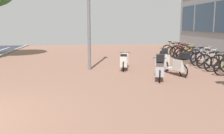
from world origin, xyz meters
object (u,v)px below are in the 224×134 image
object	(u,v)px
bicycle_rack_07	(185,54)
bicycle_rack_08	(181,52)
scooter_extra	(124,61)
scooter_far	(163,58)
scooter_mid	(177,64)
bicycle_rack_09	(175,51)
bicycle_rack_10	(172,50)
bicycle_rack_02	(220,64)
bicycle_rack_03	(211,61)
bicycle_rack_06	(189,55)
scooter_near	(160,68)
bicycle_rack_05	(196,57)
bicycle_rack_04	(205,59)

from	to	relation	value
bicycle_rack_07	bicycle_rack_08	world-z (taller)	bicycle_rack_08
scooter_extra	scooter_far	bearing A→B (deg)	22.25
bicycle_rack_07	scooter_mid	xyz separation A→B (m)	(-2.15, -4.38, 0.10)
bicycle_rack_09	bicycle_rack_10	distance (m)	0.79
bicycle_rack_02	bicycle_rack_03	bearing A→B (deg)	88.59
bicycle_rack_02	bicycle_rack_06	size ratio (longest dim) A/B	0.99
bicycle_rack_06	scooter_near	size ratio (longest dim) A/B	0.79
bicycle_rack_10	bicycle_rack_03	bearing A→B (deg)	-91.23
bicycle_rack_10	scooter_near	size ratio (longest dim) A/B	0.76
bicycle_rack_10	bicycle_rack_07	bearing A→B (deg)	-91.95
bicycle_rack_10	scooter_far	xyz separation A→B (m)	(-2.06, -4.46, 0.07)
bicycle_rack_02	bicycle_rack_06	xyz separation A→B (m)	(-0.05, 3.14, 0.01)
bicycle_rack_05	bicycle_rack_06	bearing A→B (deg)	93.82
bicycle_rack_09	bicycle_rack_10	bearing A→B (deg)	84.66
bicycle_rack_03	bicycle_rack_07	bearing A→B (deg)	89.32
bicycle_rack_10	bicycle_rack_06	bearing A→B (deg)	-93.35
bicycle_rack_08	bicycle_rack_09	xyz separation A→B (m)	(-0.07, 0.78, -0.03)
bicycle_rack_04	scooter_far	world-z (taller)	bicycle_rack_04
bicycle_rack_08	bicycle_rack_10	distance (m)	1.57
scooter_near	bicycle_rack_05	bearing A→B (deg)	49.65
bicycle_rack_06	bicycle_rack_03	bearing A→B (deg)	-88.39
bicycle_rack_02	scooter_far	world-z (taller)	bicycle_rack_02
bicycle_rack_08	scooter_mid	size ratio (longest dim) A/B	0.79
bicycle_rack_05	scooter_near	distance (m)	4.77
bicycle_rack_04	scooter_far	xyz separation A→B (m)	(-2.03, 0.25, 0.06)
scooter_mid	bicycle_rack_10	bearing A→B (deg)	71.66
bicycle_rack_06	bicycle_rack_08	size ratio (longest dim) A/B	0.97
bicycle_rack_09	scooter_near	distance (m)	7.47
bicycle_rack_02	bicycle_rack_08	world-z (taller)	bicycle_rack_08
scooter_near	bicycle_rack_09	bearing A→B (deg)	65.07
bicycle_rack_02	scooter_mid	size ratio (longest dim) A/B	0.77
bicycle_rack_05	scooter_far	xyz separation A→B (m)	(-1.93, -0.54, 0.08)
bicycle_rack_05	scooter_near	xyz separation A→B (m)	(-3.09, -3.64, 0.12)
bicycle_rack_04	scooter_extra	world-z (taller)	bicycle_rack_04
bicycle_rack_10	scooter_mid	xyz separation A→B (m)	(-2.23, -6.74, 0.11)
scooter_near	scooter_mid	xyz separation A→B (m)	(0.99, 0.82, -0.01)
bicycle_rack_03	scooter_far	xyz separation A→B (m)	(-1.95, 1.03, 0.07)
bicycle_rack_10	scooter_far	world-z (taller)	bicycle_rack_10
bicycle_rack_02	bicycle_rack_07	distance (m)	3.92
bicycle_rack_05	bicycle_rack_06	world-z (taller)	bicycle_rack_06
bicycle_rack_02	bicycle_rack_10	xyz separation A→B (m)	(0.14, 6.27, 0.00)
bicycle_rack_03	bicycle_rack_04	size ratio (longest dim) A/B	0.93
bicycle_rack_05	bicycle_rack_07	size ratio (longest dim) A/B	0.92
bicycle_rack_04	scooter_far	bearing A→B (deg)	173.08
bicycle_rack_08	bicycle_rack_10	world-z (taller)	bicycle_rack_08
bicycle_rack_06	bicycle_rack_09	distance (m)	2.35
bicycle_rack_05	bicycle_rack_02	bearing A→B (deg)	-90.14
scooter_extra	bicycle_rack_07	bearing A→B (deg)	35.93
bicycle_rack_06	bicycle_rack_08	world-z (taller)	bicycle_rack_08
bicycle_rack_04	bicycle_rack_09	xyz separation A→B (m)	(-0.04, 3.92, -0.03)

